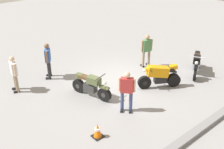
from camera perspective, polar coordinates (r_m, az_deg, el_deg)
ground_plane at (r=12.80m, az=1.32°, el=-1.33°), size 40.00×40.00×0.00m
curb_edge at (r=10.35m, az=18.81°, el=-10.12°), size 14.00×0.30×0.15m
motorcycle_orange_sportbike at (r=12.18m, az=9.88°, el=-0.17°), size 1.77×1.16×1.14m
motorcycle_black_cruiser at (r=13.90m, az=17.22°, el=2.18°), size 1.84×1.21×1.09m
motorcycle_olive_vintage at (r=11.41m, az=-4.43°, el=-2.40°), size 0.82×1.92×1.07m
person_in_green_shirt at (r=13.95m, az=7.26°, el=5.41°), size 0.66×0.40×1.73m
person_in_white_shirt at (r=12.31m, az=-19.84°, el=0.53°), size 0.37×0.64×1.62m
person_in_red_shirt at (r=10.21m, az=3.12°, el=-3.10°), size 0.53×0.56×1.68m
person_in_blue_shirt at (r=13.02m, az=-13.26°, el=3.27°), size 0.51×0.60×1.72m
traffic_cone at (r=9.32m, az=-3.04°, el=-11.62°), size 0.36×0.36×0.53m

